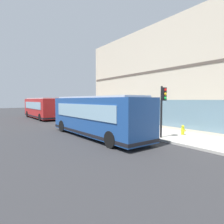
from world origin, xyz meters
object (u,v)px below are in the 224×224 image
(fire_hydrant, at_px, (183,130))
(pedestrian_near_building_entrance, at_px, (149,118))
(city_bus_nearside, at_px, (96,116))
(traffic_light_near_corner, at_px, (163,102))
(newspaper_vending_box, at_px, (98,118))
(pedestrian_walking_along_curb, at_px, (144,116))
(city_bus_far_down_street, at_px, (41,108))
(pedestrian_near_hydrant, at_px, (125,119))

(fire_hydrant, xyz_separation_m, pedestrian_near_building_entrance, (0.46, 3.90, 0.57))
(city_bus_nearside, relative_size, pedestrian_near_building_entrance, 6.23)
(traffic_light_near_corner, relative_size, newspaper_vending_box, 4.00)
(pedestrian_near_building_entrance, relative_size, pedestrian_walking_along_curb, 0.92)
(city_bus_far_down_street, relative_size, newspaper_vending_box, 11.23)
(traffic_light_near_corner, xyz_separation_m, newspaper_vending_box, (1.33, 10.82, -2.06))
(pedestrian_near_hydrant, height_order, pedestrian_near_building_entrance, pedestrian_near_building_entrance)
(pedestrian_walking_along_curb, bearing_deg, city_bus_nearside, -171.22)
(pedestrian_near_hydrant, distance_m, pedestrian_walking_along_curb, 2.53)
(city_bus_far_down_street, bearing_deg, pedestrian_near_building_entrance, -71.53)
(pedestrian_near_hydrant, bearing_deg, city_bus_nearside, -167.63)
(city_bus_nearside, distance_m, traffic_light_near_corner, 5.05)
(city_bus_far_down_street, distance_m, fire_hydrant, 21.09)
(traffic_light_near_corner, bearing_deg, city_bus_far_down_street, 97.99)
(fire_hydrant, height_order, pedestrian_near_building_entrance, pedestrian_near_building_entrance)
(newspaper_vending_box, bearing_deg, traffic_light_near_corner, -97.00)
(city_bus_nearside, height_order, pedestrian_near_building_entrance, city_bus_nearside)
(city_bus_far_down_street, xyz_separation_m, newspaper_vending_box, (4.18, -9.50, -0.95))
(pedestrian_near_hydrant, height_order, pedestrian_walking_along_curb, pedestrian_walking_along_curb)
(traffic_light_near_corner, distance_m, pedestrian_walking_along_curb, 5.66)
(fire_hydrant, xyz_separation_m, newspaper_vending_box, (-0.89, 10.95, 0.09))
(city_bus_nearside, distance_m, newspaper_vending_box, 8.46)
(city_bus_far_down_street, height_order, pedestrian_walking_along_curb, city_bus_far_down_street)
(pedestrian_near_hydrant, bearing_deg, pedestrian_near_building_entrance, -17.27)
(pedestrian_walking_along_curb, bearing_deg, traffic_light_near_corner, -121.21)
(fire_hydrant, relative_size, pedestrian_near_building_entrance, 0.46)
(traffic_light_near_corner, xyz_separation_m, fire_hydrant, (2.22, -0.13, -2.15))
(pedestrian_near_hydrant, bearing_deg, newspaper_vending_box, 80.83)
(pedestrian_near_building_entrance, height_order, pedestrian_walking_along_curb, pedestrian_walking_along_curb)
(pedestrian_near_hydrant, distance_m, pedestrian_near_building_entrance, 2.48)
(city_bus_nearside, bearing_deg, pedestrian_walking_along_curb, 8.78)
(city_bus_nearside, relative_size, traffic_light_near_corner, 2.81)
(fire_hydrant, height_order, pedestrian_near_hydrant, pedestrian_near_hydrant)
(city_bus_far_down_street, height_order, traffic_light_near_corner, traffic_light_near_corner)
(city_bus_nearside, xyz_separation_m, pedestrian_near_hydrant, (3.51, 0.77, -0.50))
(city_bus_nearside, height_order, pedestrian_walking_along_curb, city_bus_nearside)
(city_bus_far_down_street, relative_size, pedestrian_near_building_entrance, 6.22)
(pedestrian_near_building_entrance, bearing_deg, newspaper_vending_box, 100.83)
(newspaper_vending_box, bearing_deg, city_bus_far_down_street, 113.75)
(city_bus_far_down_street, relative_size, fire_hydrant, 13.65)
(city_bus_far_down_street, xyz_separation_m, fire_hydrant, (5.07, -20.45, -1.04))
(fire_hydrant, distance_m, pedestrian_near_building_entrance, 3.97)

